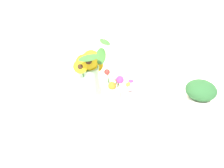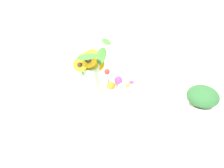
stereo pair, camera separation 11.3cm
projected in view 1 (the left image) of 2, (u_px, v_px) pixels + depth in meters
ground_plane at (113, 112)px, 1.14m from camera, size 6.00×6.00×0.00m
serving_tray at (112, 102)px, 1.20m from camera, size 0.46×0.46×0.02m
mason_jar_sunflowers at (89, 77)px, 1.13m from camera, size 0.19×0.20×0.32m
vase_small_center at (114, 90)px, 1.11m from camera, size 0.09×0.10×0.19m
vase_bulb_right at (131, 90)px, 1.17m from camera, size 0.06×0.06×0.12m
potted_plant at (200, 95)px, 1.11m from camera, size 0.15×0.15×0.17m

